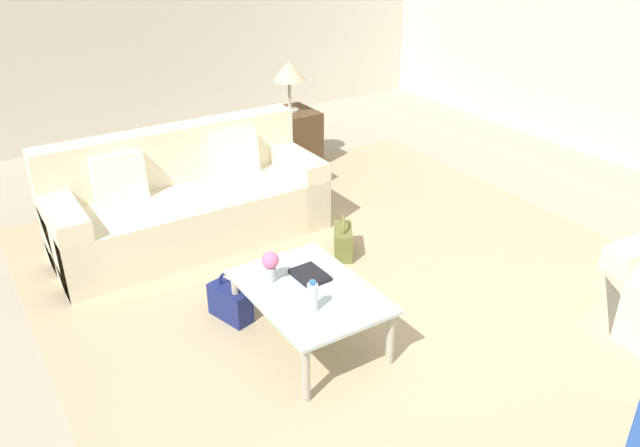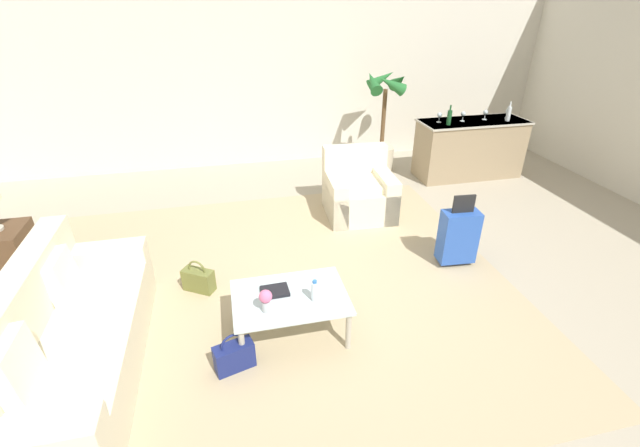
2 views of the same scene
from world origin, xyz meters
name	(u,v)px [view 1 (image 1 of 2)]	position (x,y,z in m)	size (l,w,h in m)	color
ground_plane	(408,348)	(0.00, 0.00, 0.00)	(12.00, 12.00, 0.00)	#A89E89
wall_left	(130,3)	(-5.06, 0.00, 1.55)	(0.12, 8.00, 3.10)	beige
area_rug	(376,295)	(-0.60, 0.20, 0.00)	(5.20, 4.40, 0.01)	tan
couch	(186,204)	(-2.19, -0.60, 0.31)	(0.86, 2.22, 0.92)	beige
coffee_table	(309,296)	(-0.40, -0.50, 0.36)	(1.00, 0.70, 0.41)	silver
water_bottle	(313,297)	(-0.20, -0.60, 0.50)	(0.06, 0.06, 0.20)	silver
coffee_table_book	(310,275)	(-0.52, -0.42, 0.42)	(0.24, 0.18, 0.03)	black
flower_vase	(270,264)	(-0.62, -0.65, 0.53)	(0.11, 0.11, 0.21)	#B2B7BC
side_table	(291,138)	(-3.20, 1.00, 0.30)	(0.52, 0.52, 0.59)	#513823
table_lamp	(289,72)	(-3.20, 1.00, 1.01)	(0.34, 0.34, 0.53)	#ADA899
handbag_olive	(343,241)	(-1.22, 0.33, 0.13)	(0.35, 0.29, 0.36)	olive
handbag_navy	(230,302)	(-0.92, -0.81, 0.13)	(0.35, 0.22, 0.36)	navy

